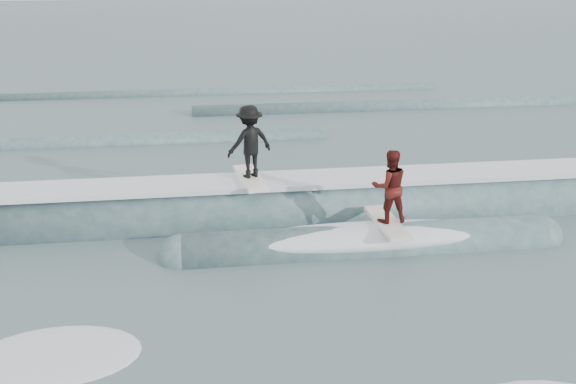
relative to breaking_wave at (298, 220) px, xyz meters
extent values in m
plane|color=#3A4F54|center=(-0.36, -6.03, -0.05)|extent=(160.00, 160.00, 0.00)
cylinder|color=#334E56|center=(-0.36, 0.44, -0.05)|extent=(19.10, 1.94, 1.94)
cylinder|color=#334E56|center=(1.44, -1.76, -0.05)|extent=(9.00, 1.19, 1.19)
sphere|color=#334E56|center=(-3.06, -1.76, -0.05)|extent=(1.19, 1.19, 1.19)
sphere|color=#334E56|center=(5.94, -1.76, -0.05)|extent=(1.19, 1.19, 1.19)
cube|color=white|center=(-0.36, 0.44, 0.99)|extent=(18.00, 1.30, 0.14)
ellipsoid|color=white|center=(1.44, -1.76, 0.25)|extent=(7.60, 1.30, 0.60)
cube|color=white|center=(-1.24, 0.44, 1.11)|extent=(0.85, 2.06, 0.10)
imported|color=black|center=(-1.24, 0.44, 2.13)|extent=(1.43, 1.16, 1.94)
cube|color=silver|center=(1.94, -1.76, 0.60)|extent=(0.71, 2.04, 0.10)
imported|color=#46110D|center=(1.94, -1.76, 1.56)|extent=(0.92, 0.74, 1.81)
ellipsoid|color=white|center=(-5.27, -5.39, -0.05)|extent=(2.75, 1.87, 0.10)
cylinder|color=#334E56|center=(-8.87, 7.97, -0.05)|extent=(22.00, 0.70, 0.70)
cylinder|color=#334E56|center=(8.01, 11.97, -0.05)|extent=(22.00, 0.80, 0.80)
cylinder|color=#334E56|center=(-1.60, 15.97, -0.05)|extent=(22.00, 0.60, 0.60)
camera|label=1|loc=(-2.29, -15.68, 7.01)|focal=40.00mm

